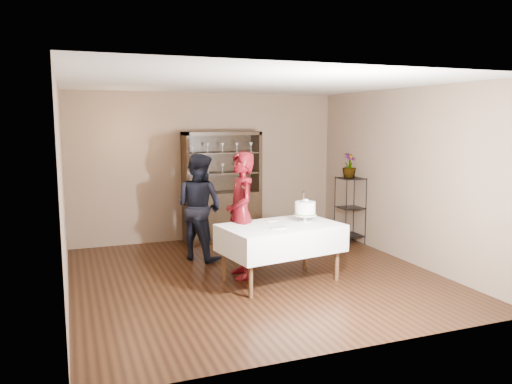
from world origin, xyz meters
The scene contains 14 objects.
floor centered at (0.00, 0.00, 0.00)m, with size 5.00×5.00×0.00m, color black.
ceiling centered at (0.00, 0.00, 2.70)m, with size 5.00×5.00×0.00m, color silver.
back_wall centered at (0.00, 2.50, 1.35)m, with size 5.00×0.02×2.70m, color brown.
wall_left centered at (-2.50, 0.00, 1.35)m, with size 0.02×5.00×2.70m, color brown.
wall_right centered at (2.50, 0.00, 1.35)m, with size 0.02×5.00×2.70m, color brown.
china_hutch centered at (0.20, 2.25, 0.66)m, with size 1.40×0.48×2.00m.
plant_etagere centered at (2.28, 1.20, 0.65)m, with size 0.42×0.42×1.20m.
cake_table centered at (0.25, -0.33, 0.61)m, with size 1.72×1.22×0.79m.
woman centered at (-0.19, 0.04, 0.89)m, with size 0.65×0.43×1.78m, color #3E050E.
man centered at (-0.51, 1.17, 0.84)m, with size 0.82×0.64×1.69m, color black.
cake centered at (0.65, -0.26, 0.97)m, with size 0.32×0.32×0.44m.
plate_near centered at (0.13, -0.51, 0.80)m, with size 0.22×0.22×0.01m, color silver.
plate_far centered at (0.24, -0.04, 0.80)m, with size 0.17×0.17×0.01m, color silver.
potted_plant centered at (2.26, 1.24, 1.40)m, with size 0.24×0.24×0.43m, color #507537.
Camera 1 is at (-2.43, -6.44, 2.20)m, focal length 35.00 mm.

